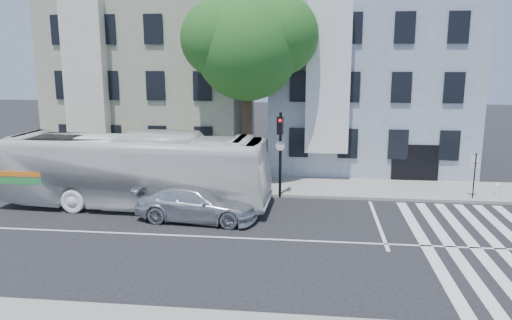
% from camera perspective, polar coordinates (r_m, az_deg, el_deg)
% --- Properties ---
extents(ground, '(120.00, 120.00, 0.00)m').
position_cam_1_polar(ground, '(20.17, -4.21, -8.80)').
color(ground, black).
rests_on(ground, ground).
extents(sidewalk_far, '(80.00, 4.00, 0.15)m').
position_cam_1_polar(sidewalk_far, '(27.68, -1.12, -2.89)').
color(sidewalk_far, gray).
rests_on(sidewalk_far, ground).
extents(building_left, '(12.00, 10.00, 11.00)m').
position_cam_1_polar(building_left, '(35.22, -11.07, 8.97)').
color(building_left, gray).
rests_on(building_left, ground).
extents(building_right, '(12.00, 10.00, 11.00)m').
position_cam_1_polar(building_right, '(33.74, 12.51, 8.80)').
color(building_right, '#86909F').
rests_on(building_right, ground).
extents(street_tree, '(7.30, 5.90, 11.10)m').
position_cam_1_polar(street_tree, '(27.52, -0.84, 13.33)').
color(street_tree, '#2D2116').
rests_on(street_tree, ground).
extents(bus, '(3.42, 12.93, 3.58)m').
position_cam_1_polar(bus, '(24.30, -13.73, -1.15)').
color(bus, white).
rests_on(bus, ground).
extents(sedan, '(2.65, 5.52, 1.55)m').
position_cam_1_polar(sedan, '(22.08, -6.76, -4.90)').
color(sedan, silver).
rests_on(sedan, ground).
extents(hedge, '(8.54, 1.67, 0.70)m').
position_cam_1_polar(hedge, '(28.31, -15.99, -2.14)').
color(hedge, '#2C531B').
rests_on(hedge, sidewalk_far).
extents(traffic_signal, '(0.45, 0.54, 4.36)m').
position_cam_1_polar(traffic_signal, '(24.90, 2.79, 1.90)').
color(traffic_signal, black).
rests_on(traffic_signal, ground).
extents(fire_hydrant, '(0.41, 0.23, 0.72)m').
position_cam_1_polar(fire_hydrant, '(27.74, 25.85, -3.11)').
color(fire_hydrant, silver).
rests_on(fire_hydrant, sidewalk_far).
extents(far_sign_pole, '(0.41, 0.17, 2.28)m').
position_cam_1_polar(far_sign_pole, '(26.89, 23.72, -0.97)').
color(far_sign_pole, black).
rests_on(far_sign_pole, sidewalk_far).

